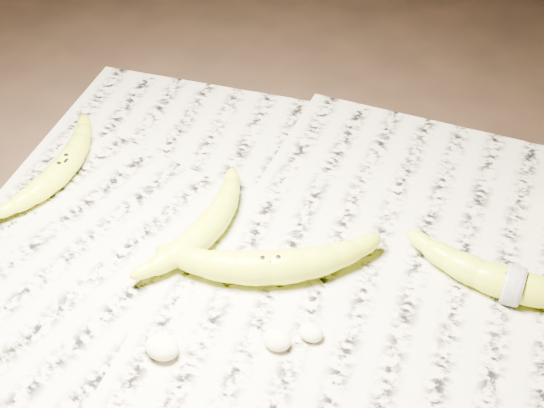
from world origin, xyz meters
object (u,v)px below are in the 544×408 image
at_px(banana_left_b, 207,227).
at_px(banana_center, 270,265).
at_px(banana_left_a, 63,166).
at_px(banana_taped, 514,283).

distance_m(banana_left_b, banana_center, 0.10).
bearing_deg(banana_left_b, banana_left_a, 89.63).
bearing_deg(banana_left_b, banana_center, -101.00).
bearing_deg(banana_center, banana_taped, -9.04).
height_order(banana_left_a, banana_taped, banana_taped).
distance_m(banana_left_a, banana_taped, 0.58).
distance_m(banana_center, banana_taped, 0.27).
relative_size(banana_left_b, banana_center, 0.82).
bearing_deg(banana_center, banana_left_a, 142.53).
bearing_deg(banana_center, banana_left_b, 135.14).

